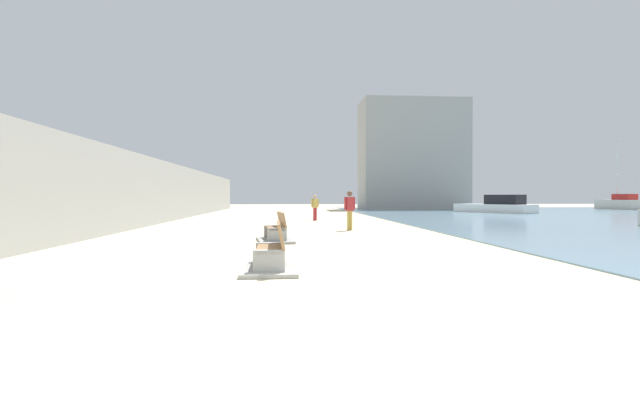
# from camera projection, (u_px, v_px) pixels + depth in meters

# --- Properties ---
(ground_plane) EXTENTS (120.00, 120.00, 0.00)m
(ground_plane) POSITION_uv_depth(u_px,v_px,m) (291.00, 224.00, 25.66)
(ground_plane) COLOR beige
(seawall) EXTENTS (0.80, 64.00, 3.50)m
(seawall) POSITION_uv_depth(u_px,v_px,m) (151.00, 192.00, 25.10)
(seawall) COLOR #9E9E99
(seawall) RESTS_ON ground
(bench_near) EXTENTS (1.14, 2.12, 0.98)m
(bench_near) POSITION_uv_depth(u_px,v_px,m) (271.00, 259.00, 9.54)
(bench_near) COLOR #9E9E99
(bench_near) RESTS_ON ground
(bench_far) EXTENTS (1.36, 2.22, 0.98)m
(bench_far) POSITION_uv_depth(u_px,v_px,m) (276.00, 234.00, 15.58)
(bench_far) COLOR #9E9E99
(bench_far) RESTS_ON ground
(person_walking) EXTENTS (0.49, 0.30, 1.59)m
(person_walking) POSITION_uv_depth(u_px,v_px,m) (315.00, 206.00, 28.89)
(person_walking) COLOR #B22D33
(person_walking) RESTS_ON ground
(person_standing) EXTENTS (0.51, 0.27, 1.74)m
(person_standing) POSITION_uv_depth(u_px,v_px,m) (350.00, 207.00, 20.60)
(person_standing) COLOR gold
(person_standing) RESTS_ON ground
(boat_distant) EXTENTS (3.22, 4.85, 7.53)m
(boat_distant) POSITION_uv_depth(u_px,v_px,m) (620.00, 203.00, 51.71)
(boat_distant) COLOR beige
(boat_distant) RESTS_ON water_bay
(boat_far_left) EXTENTS (5.62, 7.25, 1.59)m
(boat_far_left) POSITION_uv_depth(u_px,v_px,m) (497.00, 206.00, 41.41)
(boat_far_left) COLOR white
(boat_far_left) RESTS_ON water_bay
(harbor_building) EXTENTS (12.00, 6.00, 12.56)m
(harbor_building) POSITION_uv_depth(u_px,v_px,m) (412.00, 155.00, 54.59)
(harbor_building) COLOR #9E9E99
(harbor_building) RESTS_ON ground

